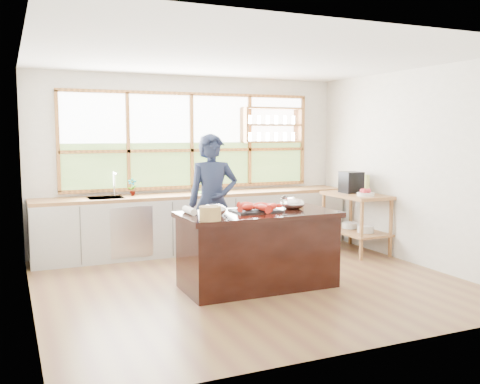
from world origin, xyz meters
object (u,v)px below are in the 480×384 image
cook (213,203)px  wicker_basket (210,213)px  espresso_machine (351,182)px  island (258,249)px

cook → wicker_basket: size_ratio=7.72×
cook → wicker_basket: bearing=-100.5°
cook → espresso_machine: bearing=19.8°
wicker_basket → island: bearing=24.9°
wicker_basket → espresso_machine: bearing=28.4°
espresso_machine → cook: bearing=-167.9°
island → wicker_basket: bearing=-155.1°
espresso_machine → wicker_basket: espresso_machine is taller
island → espresso_machine: bearing=29.5°
island → cook: 1.02m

